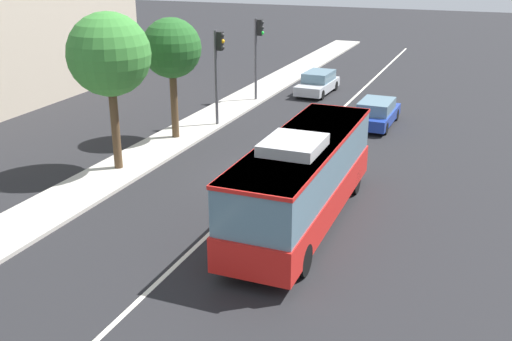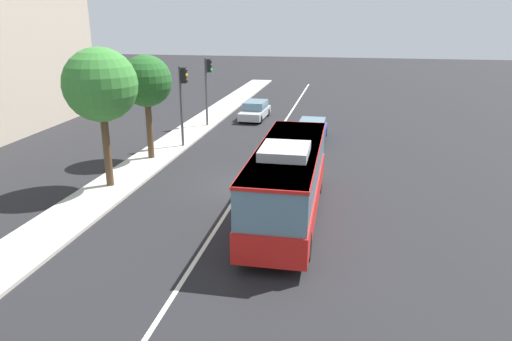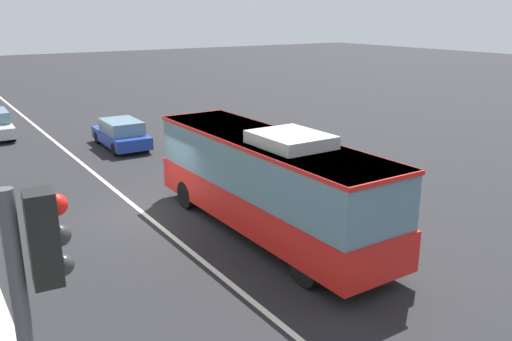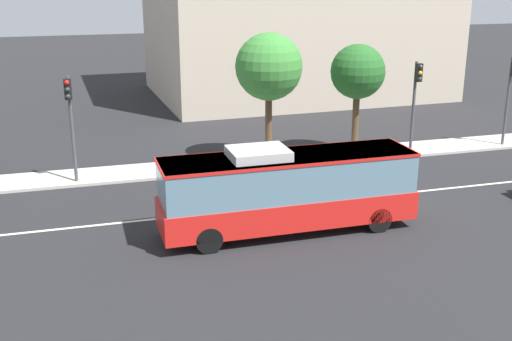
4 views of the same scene
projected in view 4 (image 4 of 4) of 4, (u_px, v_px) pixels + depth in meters
name	position (u px, v px, depth m)	size (l,w,h in m)	color
ground_plane	(345.00, 199.00, 28.40)	(160.00, 160.00, 0.00)	black
sidewalk_kerb	(297.00, 159.00, 34.20)	(80.00, 2.59, 0.14)	#B2ADA3
lane_centre_line	(345.00, 199.00, 28.40)	(76.00, 0.16, 0.01)	silver
transit_bus	(287.00, 188.00, 24.45)	(10.01, 2.55, 3.46)	red
traffic_light_near_corner	(511.00, 86.00, 35.63)	(0.33, 0.62, 5.20)	#47474C
traffic_light_mid_block	(416.00, 92.00, 33.83)	(0.32, 0.62, 5.20)	#47474C
traffic_light_far_corner	(70.00, 112.00, 29.25)	(0.34, 0.62, 5.20)	#47474C
street_tree_kerbside_left	(269.00, 67.00, 32.35)	(3.46, 3.46, 6.82)	#4C3823
street_tree_kerbside_right	(358.00, 72.00, 33.73)	(2.92, 2.92, 6.11)	#4C3823
office_block_background	(296.00, 9.00, 50.74)	(22.77, 15.95, 13.60)	#B7A893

